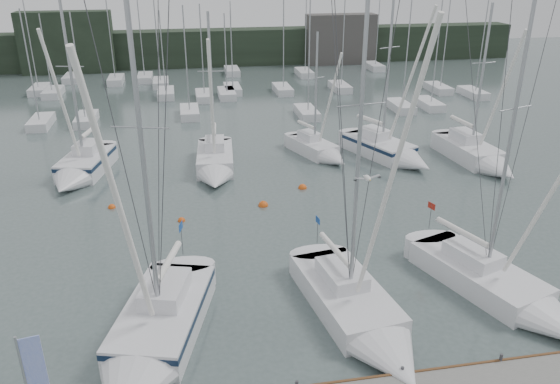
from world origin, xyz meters
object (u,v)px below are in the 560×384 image
Objects in this scene: sailboat_mid_d at (392,152)px; buoy_b at (302,188)px; sailboat_mid_a at (80,170)px; sailboat_mid_c at (321,151)px; sailboat_near_left at (151,343)px; sailboat_near_right at (513,296)px; buoy_c at (112,208)px; sailboat_near_center at (366,322)px; sailboat_mid_e at (480,158)px; buoy_a at (263,206)px; buoy_d at (182,221)px; sailboat_mid_b at (215,166)px; dock_banner at (34,384)px.

buoy_b is (-8.04, -4.30, -0.65)m from sailboat_mid_d.
sailboat_mid_c is at bearing 16.71° from sailboat_mid_a.
sailboat_near_right is at bearing 18.02° from sailboat_near_left.
sailboat_near_right is 1.15× the size of sailboat_mid_a.
sailboat_mid_a is at bearing 162.58° from sailboat_mid_c.
sailboat_near_left is 26.16× the size of buoy_b.
sailboat_mid_d is at bearing -37.20° from sailboat_mid_c.
sailboat_near_left is at bearing -78.59° from buoy_c.
sailboat_mid_c is at bearing 72.21° from sailboat_near_center.
sailboat_near_right reaches higher than sailboat_mid_e.
buoy_d is at bearing -166.24° from buoy_a.
buoy_c is (-15.34, -6.75, -0.51)m from sailboat_mid_c.
sailboat_near_center reaches higher than buoy_b.
sailboat_mid_a is at bearing 163.17° from buoy_b.
sailboat_near_right is (7.17, 0.68, 0.00)m from sailboat_near_center.
buoy_b is (5.69, -3.78, -0.59)m from sailboat_mid_b.
sailboat_mid_d is (23.29, -0.31, -0.02)m from sailboat_mid_a.
sailboat_mid_d reaches higher than buoy_a.
sailboat_mid_c is 21.19× the size of buoy_c.
sailboat_near_center is 13.62m from buoy_a.
sailboat_mid_c is at bearing 54.35° from buoy_a.
sailboat_mid_e is at bearing 7.66° from sailboat_mid_a.
sailboat_near_center reaches higher than dock_banner.
buoy_b is at bearing 93.89° from sailboat_near_right.
sailboat_near_left is 1.18× the size of sailboat_mid_a.
buoy_d is at bearing -31.82° from buoy_c.
buoy_d is at bearing -176.98° from sailboat_mid_d.
sailboat_mid_b is at bearing 34.41° from buoy_c.
sailboat_mid_a is 14.03m from buoy_a.
sailboat_near_right is 3.43× the size of dock_banner.
sailboat_mid_a is at bearing 150.20° from buoy_a.
sailboat_near_center is 1.07× the size of sailboat_near_right.
sailboat_near_left is at bearing 44.47° from dock_banner.
sailboat_mid_c is (8.45, 2.03, -0.09)m from sailboat_mid_b.
buoy_c is at bearing 117.32° from sailboat_near_left.
sailboat_near_right reaches higher than dock_banner.
buoy_d is (1.35, 12.05, -0.63)m from sailboat_near_left.
sailboat_mid_d is 9.14m from buoy_b.
sailboat_mid_a reaches higher than buoy_b.
buoy_d is (-8.26, -3.62, 0.00)m from buoy_b.
dock_banner is at bearing -104.97° from buoy_d.
buoy_d is (-14.67, 11.46, -0.53)m from sailboat_near_right.
buoy_c is (-26.77, -2.85, -0.61)m from sailboat_mid_e.
sailboat_mid_c is 0.81× the size of sailboat_mid_e.
sailboat_near_right is 19.80m from dock_banner.
dock_banner is at bearing -142.09° from sailboat_mid_c.
sailboat_near_right reaches higher than sailboat_mid_a.
sailboat_near_left is 1.22× the size of sailboat_mid_e.
buoy_c reaches higher than buoy_d.
sailboat_mid_a reaches higher than sailboat_mid_c.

